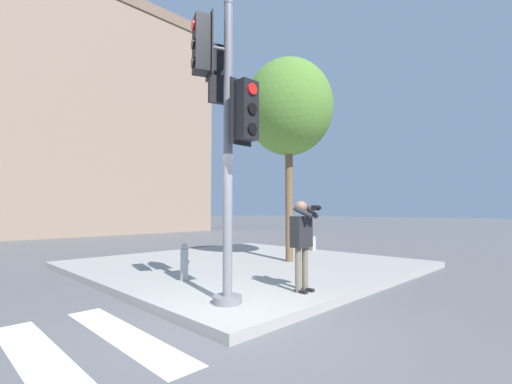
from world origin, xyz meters
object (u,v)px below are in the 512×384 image
(traffic_signal_pole, at_px, (224,111))
(person_photographer, at_px, (302,237))
(fire_hydrant, at_px, (184,262))
(street_tree, at_px, (289,108))

(traffic_signal_pole, height_order, person_photographer, traffic_signal_pole)
(fire_hydrant, bearing_deg, traffic_signal_pole, -106.20)
(person_photographer, relative_size, street_tree, 0.28)
(person_photographer, bearing_deg, fire_hydrant, 112.42)
(person_photographer, relative_size, fire_hydrant, 2.13)
(traffic_signal_pole, relative_size, person_photographer, 3.03)
(fire_hydrant, bearing_deg, person_photographer, -67.58)
(person_photographer, bearing_deg, traffic_signal_pole, 165.97)
(street_tree, bearing_deg, traffic_signal_pole, -153.29)
(person_photographer, distance_m, fire_hydrant, 2.60)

